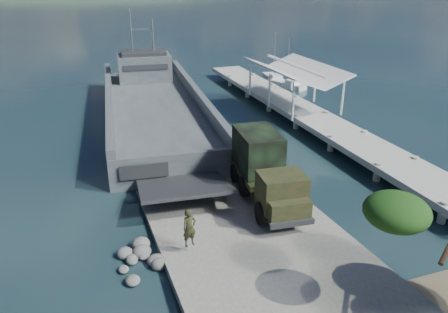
% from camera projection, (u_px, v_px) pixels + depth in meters
% --- Properties ---
extents(ground, '(1400.00, 1400.00, 0.00)m').
position_uv_depth(ground, '(250.00, 241.00, 24.08)').
color(ground, '#172F39').
rests_on(ground, ground).
extents(boat_ramp, '(10.00, 18.00, 0.50)m').
position_uv_depth(boat_ramp, '(258.00, 247.00, 23.12)').
color(boat_ramp, slate).
rests_on(boat_ramp, ground).
extents(shoreline_rocks, '(3.20, 5.60, 0.90)m').
position_uv_depth(shoreline_rocks, '(136.00, 259.00, 22.60)').
color(shoreline_rocks, '#62625F').
rests_on(shoreline_rocks, ground).
extents(pier, '(6.40, 44.00, 6.10)m').
position_uv_depth(pier, '(298.00, 103.00, 43.77)').
color(pier, beige).
rests_on(pier, ground).
extents(landing_craft, '(12.03, 36.58, 10.69)m').
position_uv_depth(landing_craft, '(155.00, 112.00, 43.54)').
color(landing_craft, '#3E4649').
rests_on(landing_craft, ground).
extents(military_truck, '(3.41, 8.59, 3.89)m').
position_uv_depth(military_truck, '(265.00, 169.00, 27.03)').
color(military_truck, black).
rests_on(military_truck, boat_ramp).
extents(soldier, '(0.84, 0.65, 2.03)m').
position_uv_depth(soldier, '(190.00, 235.00, 21.95)').
color(soldier, black).
rests_on(soldier, boat_ramp).
extents(sailboat_near, '(3.44, 5.54, 6.51)m').
position_uv_depth(sailboat_near, '(288.00, 85.00, 56.12)').
color(sailboat_near, white).
rests_on(sailboat_near, ground).
extents(sailboat_far, '(2.34, 5.64, 6.66)m').
position_uv_depth(sailboat_far, '(274.00, 79.00, 59.35)').
color(sailboat_far, white).
rests_on(sailboat_far, ground).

